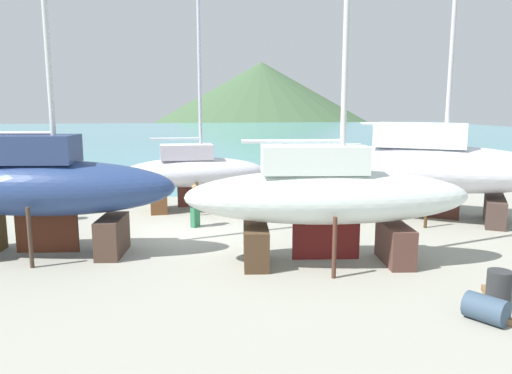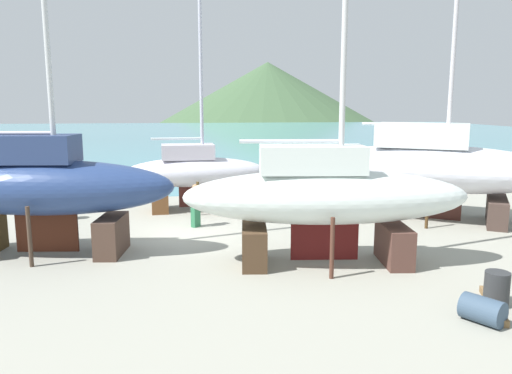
{
  "view_description": "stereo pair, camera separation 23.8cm",
  "coord_description": "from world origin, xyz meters",
  "px_view_note": "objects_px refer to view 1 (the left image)",
  "views": [
    {
      "loc": [
        0.19,
        -17.17,
        4.62
      ],
      "look_at": [
        2.65,
        -0.04,
        1.68
      ],
      "focal_mm": 34.2,
      "sensor_mm": 36.0,
      "label": 1
    },
    {
      "loc": [
        0.43,
        -17.21,
        4.62
      ],
      "look_at": [
        2.65,
        -0.04,
        1.68
      ],
      "focal_mm": 34.2,
      "sensor_mm": 36.0,
      "label": 2
    }
  ],
  "objects_px": {
    "barrel_by_slipway": "(62,209)",
    "barrel_rust_far": "(499,288)",
    "sailboat_mid_port": "(194,172)",
    "sailboat_small_center": "(43,187)",
    "sailboat_far_slipway": "(326,195)",
    "sailboat_large_starboard": "(430,166)",
    "barrel_blue_faded": "(486,309)",
    "worker": "(195,205)"
  },
  "relations": [
    {
      "from": "barrel_by_slipway",
      "to": "barrel_rust_far",
      "type": "relative_size",
      "value": 1.09
    },
    {
      "from": "worker",
      "to": "sailboat_large_starboard",
      "type": "bearing_deg",
      "value": 41.63
    },
    {
      "from": "sailboat_large_starboard",
      "to": "barrel_blue_faded",
      "type": "relative_size",
      "value": 17.95
    },
    {
      "from": "worker",
      "to": "sailboat_far_slipway",
      "type": "bearing_deg",
      "value": -12.65
    },
    {
      "from": "sailboat_small_center",
      "to": "sailboat_mid_port",
      "type": "distance_m",
      "value": 7.62
    },
    {
      "from": "sailboat_far_slipway",
      "to": "worker",
      "type": "distance_m",
      "value": 6.23
    },
    {
      "from": "sailboat_far_slipway",
      "to": "barrel_blue_faded",
      "type": "distance_m",
      "value": 5.18
    },
    {
      "from": "barrel_blue_faded",
      "to": "barrel_by_slipway",
      "type": "bearing_deg",
      "value": 135.62
    },
    {
      "from": "sailboat_mid_port",
      "to": "barrel_rust_far",
      "type": "relative_size",
      "value": 13.14
    },
    {
      "from": "sailboat_large_starboard",
      "to": "barrel_rust_far",
      "type": "xyz_separation_m",
      "value": [
        -2.67,
        -8.56,
        -1.73
      ]
    },
    {
      "from": "sailboat_small_center",
      "to": "barrel_blue_faded",
      "type": "height_order",
      "value": "sailboat_small_center"
    },
    {
      "from": "barrel_by_slipway",
      "to": "sailboat_large_starboard",
      "type": "bearing_deg",
      "value": -6.63
    },
    {
      "from": "sailboat_far_slipway",
      "to": "barrel_by_slipway",
      "type": "distance_m",
      "value": 11.4
    },
    {
      "from": "sailboat_far_slipway",
      "to": "barrel_blue_faded",
      "type": "relative_size",
      "value": 17.63
    },
    {
      "from": "sailboat_small_center",
      "to": "sailboat_far_slipway",
      "type": "relative_size",
      "value": 0.91
    },
    {
      "from": "sailboat_small_center",
      "to": "sailboat_large_starboard",
      "type": "xyz_separation_m",
      "value": [
        14.17,
        3.07,
        0.0
      ]
    },
    {
      "from": "sailboat_large_starboard",
      "to": "barrel_rust_far",
      "type": "bearing_deg",
      "value": -76.18
    },
    {
      "from": "sailboat_large_starboard",
      "to": "barrel_by_slipway",
      "type": "relative_size",
      "value": 17.14
    },
    {
      "from": "sailboat_far_slipway",
      "to": "sailboat_small_center",
      "type": "bearing_deg",
      "value": 172.31
    },
    {
      "from": "sailboat_mid_port",
      "to": "worker",
      "type": "relative_size",
      "value": 6.46
    },
    {
      "from": "worker",
      "to": "barrel_rust_far",
      "type": "height_order",
      "value": "worker"
    },
    {
      "from": "sailboat_large_starboard",
      "to": "barrel_rust_far",
      "type": "distance_m",
      "value": 9.13
    },
    {
      "from": "barrel_by_slipway",
      "to": "barrel_blue_faded",
      "type": "bearing_deg",
      "value": -44.38
    },
    {
      "from": "barrel_blue_faded",
      "to": "worker",
      "type": "bearing_deg",
      "value": 123.28
    },
    {
      "from": "sailboat_mid_port",
      "to": "barrel_rust_far",
      "type": "height_order",
      "value": "sailboat_mid_port"
    },
    {
      "from": "sailboat_mid_port",
      "to": "sailboat_large_starboard",
      "type": "height_order",
      "value": "sailboat_large_starboard"
    },
    {
      "from": "sailboat_small_center",
      "to": "sailboat_large_starboard",
      "type": "relative_size",
      "value": 0.89
    },
    {
      "from": "sailboat_far_slipway",
      "to": "sailboat_mid_port",
      "type": "height_order",
      "value": "sailboat_far_slipway"
    },
    {
      "from": "barrel_by_slipway",
      "to": "barrel_rust_far",
      "type": "height_order",
      "value": "barrel_by_slipway"
    },
    {
      "from": "sailboat_mid_port",
      "to": "barrel_blue_faded",
      "type": "xyz_separation_m",
      "value": [
        6.0,
        -12.32,
        -1.38
      ]
    },
    {
      "from": "sailboat_far_slipway",
      "to": "barrel_rust_far",
      "type": "bearing_deg",
      "value": -41.34
    },
    {
      "from": "sailboat_small_center",
      "to": "worker",
      "type": "height_order",
      "value": "sailboat_small_center"
    },
    {
      "from": "worker",
      "to": "sailboat_mid_port",
      "type": "bearing_deg",
      "value": 130.05
    },
    {
      "from": "sailboat_large_starboard",
      "to": "barrel_rust_far",
      "type": "relative_size",
      "value": 18.71
    },
    {
      "from": "barrel_blue_faded",
      "to": "barrel_by_slipway",
      "type": "distance_m",
      "value": 15.86
    },
    {
      "from": "barrel_blue_faded",
      "to": "sailboat_far_slipway",
      "type": "bearing_deg",
      "value": 118.73
    },
    {
      "from": "barrel_by_slipway",
      "to": "sailboat_far_slipway",
      "type": "bearing_deg",
      "value": -37.17
    },
    {
      "from": "sailboat_far_slipway",
      "to": "sailboat_large_starboard",
      "type": "xyz_separation_m",
      "value": [
        5.86,
        5.09,
        0.1
      ]
    },
    {
      "from": "sailboat_large_starboard",
      "to": "worker",
      "type": "relative_size",
      "value": 9.19
    },
    {
      "from": "worker",
      "to": "barrel_rust_far",
      "type": "relative_size",
      "value": 2.04
    },
    {
      "from": "sailboat_far_slipway",
      "to": "barrel_by_slipway",
      "type": "height_order",
      "value": "sailboat_far_slipway"
    },
    {
      "from": "sailboat_mid_port",
      "to": "barrel_blue_faded",
      "type": "bearing_deg",
      "value": -67.45
    }
  ]
}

